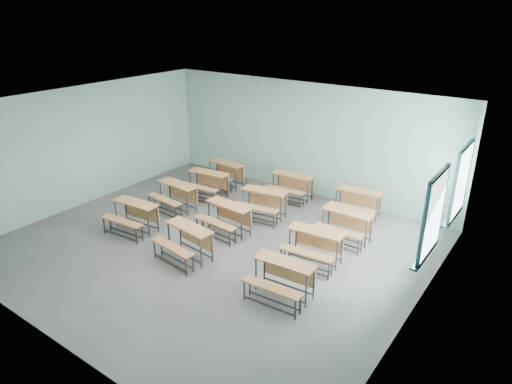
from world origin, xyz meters
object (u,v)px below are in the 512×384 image
at_px(desk_unit_r0c0, 133,213).
at_px(desk_unit_r3c2, 357,200).
at_px(desk_unit_r2c1, 263,200).
at_px(desk_unit_r3c1, 291,183).
at_px(desk_unit_r0c1, 186,238).
at_px(desk_unit_r2c2, 345,222).
at_px(desk_unit_r0c2, 282,275).
at_px(desk_unit_r1c0, 175,193).
at_px(desk_unit_r1c2, 314,243).
at_px(desk_unit_r1c1, 226,214).
at_px(desk_unit_r2c0, 207,181).
at_px(desk_unit_r3c0, 224,171).

height_order(desk_unit_r0c0, desk_unit_r3c2, same).
height_order(desk_unit_r2c1, desk_unit_r3c1, same).
height_order(desk_unit_r0c1, desk_unit_r2c2, same).
xyz_separation_m(desk_unit_r0c0, desk_unit_r2c2, (4.38, 2.51, 0.00)).
xyz_separation_m(desk_unit_r2c1, desk_unit_r2c2, (2.27, 0.06, 0.00)).
xyz_separation_m(desk_unit_r0c2, desk_unit_r2c2, (0.00, 2.71, 0.00)).
relative_size(desk_unit_r1c0, desk_unit_r1c2, 1.00).
relative_size(desk_unit_r1c1, desk_unit_r3c2, 0.99).
bearing_deg(desk_unit_r0c0, desk_unit_r2c1, 45.33).
relative_size(desk_unit_r1c1, desk_unit_r2c0, 0.99).
distance_m(desk_unit_r0c2, desk_unit_r3c1, 4.68).
xyz_separation_m(desk_unit_r0c0, desk_unit_r3c1, (2.08, 3.87, 0.00)).
bearing_deg(desk_unit_r0c2, desk_unit_r1c0, 156.21).
height_order(desk_unit_r0c0, desk_unit_r0c2, same).
xyz_separation_m(desk_unit_r1c2, desk_unit_r3c2, (-0.19, 2.63, 0.00)).
distance_m(desk_unit_r1c0, desk_unit_r3c2, 4.78).
distance_m(desk_unit_r2c0, desk_unit_r2c1, 2.08).
xyz_separation_m(desk_unit_r2c2, desk_unit_r3c2, (-0.31, 1.35, 0.00)).
bearing_deg(desk_unit_r1c2, desk_unit_r1c1, 175.01).
bearing_deg(desk_unit_r3c0, desk_unit_r0c2, -36.33).
xyz_separation_m(desk_unit_r0c1, desk_unit_r1c1, (-0.04, 1.42, 0.00)).
height_order(desk_unit_r0c0, desk_unit_r2c2, same).
height_order(desk_unit_r2c1, desk_unit_r3c0, same).
relative_size(desk_unit_r1c0, desk_unit_r2c0, 0.99).
bearing_deg(desk_unit_r1c1, desk_unit_r3c2, 54.60).
xyz_separation_m(desk_unit_r2c1, desk_unit_r3c1, (-0.03, 1.43, 0.00)).
height_order(desk_unit_r3c1, desk_unit_r3c2, same).
relative_size(desk_unit_r1c2, desk_unit_r3c2, 0.99).
relative_size(desk_unit_r1c2, desk_unit_r2c0, 0.99).
height_order(desk_unit_r0c1, desk_unit_r1c2, same).
height_order(desk_unit_r2c2, desk_unit_r3c0, same).
distance_m(desk_unit_r2c0, desk_unit_r3c1, 2.39).
height_order(desk_unit_r1c0, desk_unit_r2c0, same).
distance_m(desk_unit_r0c2, desk_unit_r1c2, 1.44).
distance_m(desk_unit_r1c0, desk_unit_r2c2, 4.57).
height_order(desk_unit_r1c1, desk_unit_r3c0, same).
relative_size(desk_unit_r2c2, desk_unit_r3c2, 0.95).
xyz_separation_m(desk_unit_r0c0, desk_unit_r2c0, (0.04, 2.63, 0.00)).
relative_size(desk_unit_r0c0, desk_unit_r2c1, 0.96).
bearing_deg(desk_unit_r0c2, desk_unit_r3c1, 116.35).
relative_size(desk_unit_r1c0, desk_unit_r1c1, 1.01).
bearing_deg(desk_unit_r3c0, desk_unit_r0c1, -57.80).
bearing_deg(desk_unit_r1c0, desk_unit_r3c1, 52.91).
relative_size(desk_unit_r0c1, desk_unit_r1c0, 1.02).
height_order(desk_unit_r2c1, desk_unit_r3c2, same).
relative_size(desk_unit_r2c0, desk_unit_r3c2, 1.00).
bearing_deg(desk_unit_r0c0, desk_unit_r1c1, 29.08).
xyz_separation_m(desk_unit_r3c0, desk_unit_r3c2, (4.19, 0.27, 0.00)).
bearing_deg(desk_unit_r0c2, desk_unit_r1c2, 91.43).
bearing_deg(desk_unit_r0c0, desk_unit_r2c0, 85.30).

